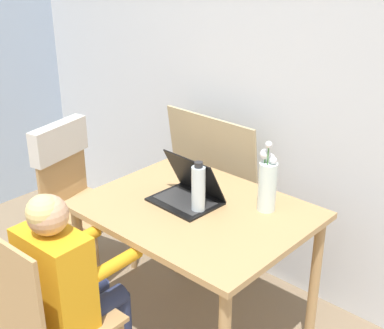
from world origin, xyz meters
name	(u,v)px	position (x,y,z in m)	size (l,w,h in m)	color
wall_back	(310,77)	(0.00, 2.23, 1.25)	(6.40, 0.05, 2.50)	silver
dining_table	(196,226)	(-0.12, 1.50, 0.65)	(1.02, 0.80, 0.75)	tan
chair_occupied	(46,325)	(-0.24, 0.73, 0.48)	(0.41, 0.41, 0.92)	tan
chair_spare	(71,176)	(-1.06, 1.47, 0.62)	(0.50, 0.48, 0.93)	tan
person_seated	(67,277)	(-0.25, 0.85, 0.64)	(0.33, 0.43, 1.04)	orange
laptop	(189,191)	(-0.20, 1.53, 0.80)	(0.32, 0.26, 0.23)	black
flower_vase	(267,182)	(0.13, 1.70, 0.89)	(0.08, 0.08, 0.35)	silver
water_bottle	(198,189)	(-0.09, 1.48, 0.86)	(0.06, 0.06, 0.25)	silver
cardboard_panel	(215,191)	(-0.50, 2.10, 0.49)	(0.64, 0.15, 0.98)	tan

